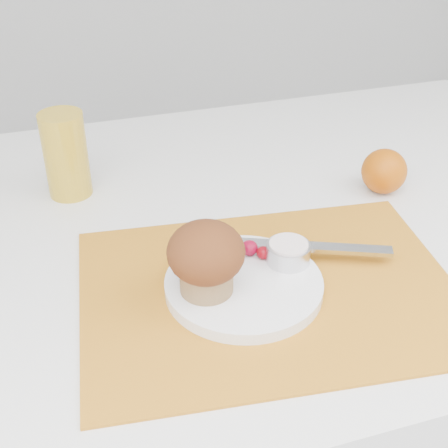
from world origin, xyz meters
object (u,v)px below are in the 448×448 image
object	(u,v)px
plate	(244,285)
table	(246,392)
orange	(384,171)
muffin	(206,257)
juice_glass	(66,155)

from	to	relation	value
plate	table	bearing A→B (deg)	67.65
orange	plate	bearing A→B (deg)	-149.07
table	muffin	world-z (taller)	muffin
orange	table	bearing A→B (deg)	-178.43
juice_glass	orange	bearing A→B (deg)	-16.66
table	plate	distance (m)	0.43
table	orange	world-z (taller)	orange
juice_glass	muffin	xyz separation A→B (m)	(0.13, -0.31, 0.00)
plate	juice_glass	world-z (taller)	juice_glass
juice_glass	muffin	distance (m)	0.34
table	muffin	size ratio (longest dim) A/B	13.31
plate	juice_glass	distance (m)	0.36
plate	orange	world-z (taller)	orange
orange	muffin	bearing A→B (deg)	-152.34
juice_glass	table	bearing A→B (deg)	-30.54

